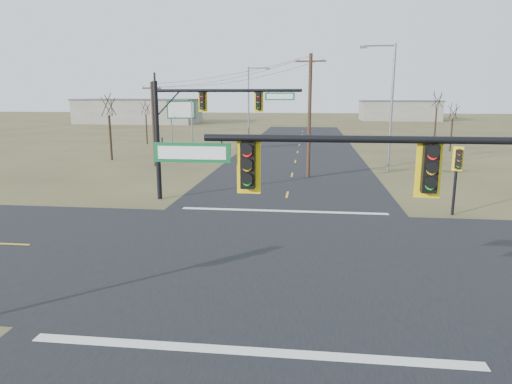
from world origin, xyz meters
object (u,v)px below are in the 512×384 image
at_px(mast_arm_far, 201,115).
at_px(streetlight_a, 389,101).
at_px(highway_sign, 181,117).
at_px(bare_tree_c, 453,110).
at_px(bare_tree_b, 145,107).
at_px(bare_tree_a, 108,104).
at_px(utility_pole_near, 309,115).
at_px(bare_tree_d, 437,99).
at_px(streetlight_c, 250,103).
at_px(pedestal_signal_ne, 458,165).
at_px(mast_arm_near, 429,190).
at_px(utility_pole_far, 153,122).

xyz_separation_m(mast_arm_far, streetlight_a, (13.53, 13.13, 0.75)).
distance_m(mast_arm_far, streetlight_a, 18.87).
bearing_deg(streetlight_a, mast_arm_far, -134.06).
xyz_separation_m(highway_sign, bare_tree_c, (31.43, 6.35, 0.59)).
distance_m(streetlight_a, bare_tree_b, 35.33).
height_order(mast_arm_far, bare_tree_a, mast_arm_far).
xyz_separation_m(utility_pole_near, bare_tree_d, (16.73, 26.64, 1.02)).
relative_size(mast_arm_far, streetlight_a, 0.85).
xyz_separation_m(streetlight_c, bare_tree_c, (24.46, -0.69, -0.83)).
relative_size(mast_arm_far, streetlight_c, 0.91).
relative_size(utility_pole_near, bare_tree_b, 1.57).
height_order(highway_sign, bare_tree_a, bare_tree_a).
relative_size(bare_tree_a, bare_tree_c, 1.17).
bearing_deg(bare_tree_b, pedestal_signal_ne, -48.93).
bearing_deg(streetlight_c, mast_arm_near, -78.77).
height_order(highway_sign, bare_tree_b, bare_tree_b).
height_order(mast_arm_far, pedestal_signal_ne, mast_arm_far).
bearing_deg(mast_arm_near, mast_arm_far, 119.02).
bearing_deg(mast_arm_far, streetlight_c, 92.79).
distance_m(utility_pole_near, bare_tree_d, 31.47).
distance_m(mast_arm_near, streetlight_c, 48.96).
bearing_deg(mast_arm_near, streetlight_a, 83.83).
distance_m(highway_sign, streetlight_a, 23.49).
bearing_deg(streetlight_a, utility_pole_far, -179.74).
xyz_separation_m(mast_arm_far, bare_tree_a, (-13.77, 17.10, 0.33)).
xyz_separation_m(bare_tree_a, bare_tree_d, (37.21, 18.73, 0.39)).
xyz_separation_m(pedestal_signal_ne, utility_pole_near, (-8.22, 11.36, 2.21)).
bearing_deg(bare_tree_a, utility_pole_near, -21.11).
bearing_deg(utility_pole_near, bare_tree_d, 57.87).
bearing_deg(mast_arm_far, mast_arm_near, -61.07).
relative_size(pedestal_signal_ne, highway_sign, 0.65).
height_order(utility_pole_near, bare_tree_c, utility_pole_near).
distance_m(bare_tree_a, bare_tree_d, 41.66).
height_order(mast_arm_far, utility_pole_far, utility_pole_far).
height_order(mast_arm_near, utility_pole_far, utility_pole_far).
bearing_deg(bare_tree_d, bare_tree_c, -88.23).
xyz_separation_m(highway_sign, bare_tree_b, (-7.91, 10.12, 0.76)).
distance_m(pedestal_signal_ne, bare_tree_b, 46.65).
distance_m(mast_arm_far, pedestal_signal_ne, 15.29).
xyz_separation_m(utility_pole_far, bare_tree_b, (-7.76, 19.26, 0.88)).
xyz_separation_m(highway_sign, streetlight_a, (21.31, -9.71, 1.88)).
relative_size(bare_tree_c, bare_tree_d, 0.81).
height_order(pedestal_signal_ne, highway_sign, highway_sign).
bearing_deg(utility_pole_near, mast_arm_near, -84.27).
bearing_deg(utility_pole_near, bare_tree_c, 49.75).
height_order(bare_tree_b, bare_tree_c, bare_tree_b).
bearing_deg(streetlight_a, pedestal_signal_ne, -83.00).
bearing_deg(bare_tree_b, utility_pole_far, -68.04).
distance_m(mast_arm_near, highway_sign, 44.30).
relative_size(pedestal_signal_ne, bare_tree_c, 0.63).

